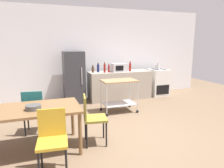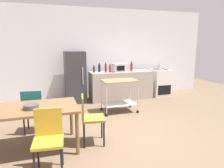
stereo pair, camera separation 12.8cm
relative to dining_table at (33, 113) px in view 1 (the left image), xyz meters
The scene contains 18 objects.
ground_plane 1.79m from the dining_table, ahead, with size 12.00×12.00×0.00m, color brown.
back_wall 3.70m from the dining_table, 62.73° to the left, with size 8.40×0.12×2.90m, color white.
kitchen_counter 3.66m from the dining_table, 45.63° to the left, with size 2.00×0.64×0.90m, color #A89E8E.
dining_table is the anchor object (origin of this frame).
chair_teal 0.73m from the dining_table, 91.08° to the left, with size 0.45×0.45×0.89m.
chair_mustard 0.76m from the dining_table, 70.54° to the right, with size 0.44×0.44×0.89m.
chair_olive 0.97m from the dining_table, ahead, with size 0.46×0.46×0.89m.
stove_oven 4.80m from the dining_table, 33.31° to the left, with size 0.60×0.61×0.92m.
refrigerator 2.93m from the dining_table, 67.81° to the left, with size 0.60×0.63×1.55m.
kitchen_cart 2.50m from the dining_table, 34.45° to the left, with size 0.91×0.57×0.85m.
bottle_vinegar 3.17m from the dining_table, 57.71° to the left, with size 0.07×0.07×0.22m.
bottle_olive_oil 3.28m from the dining_table, 55.23° to the left, with size 0.08×0.08×0.29m.
bottle_hot_sauce 3.25m from the dining_table, 51.31° to the left, with size 0.06×0.06×0.32m.
bottle_soy_sauce 3.35m from the dining_table, 49.53° to the left, with size 0.06×0.06×0.26m.
microwave 3.61m from the dining_table, 45.72° to the left, with size 0.46×0.35×0.26m.
bottle_sesame_oil 3.87m from the dining_table, 41.50° to the left, with size 0.08×0.08×0.32m.
fruit_bowl 0.15m from the dining_table, 83.32° to the right, with size 0.24×0.24×0.07m, color #4C4C4C.
kettle 4.65m from the dining_table, 33.10° to the left, with size 0.24×0.17×0.19m.
Camera 1 is at (-1.51, -3.46, 1.78)m, focal length 32.95 mm.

